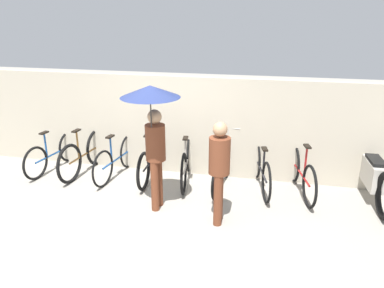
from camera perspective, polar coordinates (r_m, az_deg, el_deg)
The scene contains 13 objects.
ground_plane at distance 5.98m, azimuth -8.12°, elevation -12.07°, with size 30.00×30.00×0.00m, color gray.
back_wall at distance 7.45m, azimuth -2.72°, elevation 2.86°, with size 14.15×0.12×1.96m.
parked_bicycle_0 at distance 8.24m, azimuth -20.36°, elevation -1.32°, with size 0.44×1.69×1.04m.
parked_bicycle_1 at distance 7.86m, azimuth -16.12°, elevation -1.49°, with size 0.44×1.75×1.09m.
parked_bicycle_2 at distance 7.56m, azimuth -11.40°, elevation -2.12°, with size 0.44×1.71×1.05m.
parked_bicycle_3 at distance 7.33m, azimuth -6.28°, elevation -2.52°, with size 0.44×1.69×1.09m.
parked_bicycle_4 at distance 7.17m, azimuth -0.83°, elevation -2.74°, with size 0.44×1.79×0.98m.
parked_bicycle_5 at distance 6.97m, azimuth 4.65°, elevation -3.89°, with size 0.44×1.65×1.02m.
parked_bicycle_6 at distance 7.01m, azimuth 10.50°, elevation -3.76°, with size 0.54×1.74×1.09m.
parked_bicycle_7 at distance 7.01m, azimuth 16.28°, elevation -4.22°, with size 0.55×1.73×1.01m.
pedestrian_leading at distance 5.75m, azimuth -6.04°, elevation 4.08°, with size 0.90×0.90×2.09m.
pedestrian_center at distance 5.59m, azimuth 4.17°, elevation -3.32°, with size 0.32×0.32×1.62m.
motorcycle at distance 7.22m, azimuth 25.88°, elevation -4.36°, with size 0.58×2.13×0.95m.
Camera 1 is at (1.91, -4.73, 3.10)m, focal length 35.00 mm.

